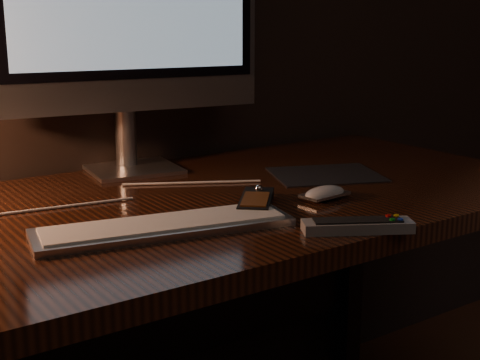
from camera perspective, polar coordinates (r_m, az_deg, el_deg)
desk at (r=1.45m, az=-5.07°, el=-5.94°), size 1.60×0.75×0.75m
monitor at (r=1.57m, az=-9.53°, el=14.73°), size 0.63×0.21×0.66m
keyboard at (r=1.16m, az=-6.48°, el=-3.91°), size 0.46×0.21×0.02m
mousepad at (r=1.56m, az=7.34°, el=0.47°), size 0.30×0.27×0.00m
mouse at (r=1.35m, az=7.24°, el=-1.28°), size 0.10×0.06×0.02m
media_remote at (r=1.29m, az=1.39°, el=-1.82°), size 0.15×0.16×0.03m
tv_remote at (r=1.16m, az=10.00°, el=-3.84°), size 0.19×0.13×0.02m
cable at (r=1.38m, az=-9.50°, el=-1.34°), size 0.59×0.22×0.01m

